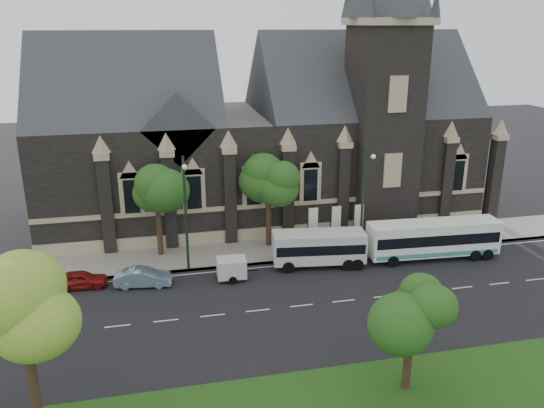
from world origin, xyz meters
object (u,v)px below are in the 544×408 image
object	(u,v)px
banner_flag_left	(311,223)
tree_walk_right	(270,180)
tree_park_near	(29,308)
tour_coach	(433,238)
banner_flag_right	(357,220)
box_trailer	(231,268)
street_lamp_near	(364,196)
tree_walk_left	(159,188)
shuttle_bus	(319,247)
sedan	(143,277)
banner_flag_center	(334,221)
car_far_red	(81,279)
tree_park_east	(414,307)
street_lamp_mid	(186,208)

from	to	relation	value
banner_flag_left	tree_walk_right	bearing A→B (deg)	150.90
tree_park_near	tour_coach	world-z (taller)	tree_park_near
banner_flag_right	box_trailer	xyz separation A→B (m)	(-11.28, -4.03, -1.45)
tour_coach	box_trailer	world-z (taller)	tour_coach
box_trailer	banner_flag_left	bearing A→B (deg)	31.21
street_lamp_near	tree_walk_left	bearing A→B (deg)	167.13
shuttle_bus	sedan	bearing A→B (deg)	-170.26
tree_walk_left	shuttle_bus	xyz separation A→B (m)	(11.82, -4.81, -4.14)
tree_park_near	shuttle_bus	size ratio (longest dim) A/B	1.16
banner_flag_right	tour_coach	size ratio (longest dim) A/B	0.37
tree_park_near	tree_walk_right	size ratio (longest dim) A/B	1.10
tree_walk_right	banner_flag_center	world-z (taller)	tree_walk_right
banner_flag_left	shuttle_bus	world-z (taller)	banner_flag_left
tree_park_near	box_trailer	world-z (taller)	tree_park_near
banner_flag_left	car_far_red	xyz separation A→B (m)	(-18.04, -2.99, -1.75)
tree_park_near	banner_flag_center	world-z (taller)	tree_park_near
tree_walk_right	banner_flag_center	xyz separation A→B (m)	(5.08, -1.71, -3.43)
banner_flag_center	shuttle_bus	xyz separation A→B (m)	(-2.26, -3.11, -0.79)
tree_park_near	banner_flag_center	bearing A→B (deg)	41.54
shuttle_bus	box_trailer	distance (m)	7.11
tree_walk_right	tour_coach	xyz separation A→B (m)	(12.18, -5.43, -4.12)
box_trailer	sedan	bearing A→B (deg)	179.20
sedan	street_lamp_near	bearing A→B (deg)	-76.69
tree_walk_left	tree_park_east	bearing A→B (deg)	-59.13
tree_walk_right	tour_coach	bearing A→B (deg)	-24.04
banner_flag_left	street_lamp_near	bearing A→B (deg)	-27.18
sedan	tree_park_near	bearing A→B (deg)	170.10
tree_park_east	tree_walk_right	xyz separation A→B (m)	(-2.96, 20.04, 1.20)
tree_walk_left	banner_flag_right	xyz separation A→B (m)	(16.08, -1.70, -3.35)
banner_flag_center	sedan	size ratio (longest dim) A/B	0.99
tree_walk_right	banner_flag_right	world-z (taller)	tree_walk_right
street_lamp_near	banner_flag_center	bearing A→B (deg)	131.93
banner_flag_left	car_far_red	distance (m)	18.37
shuttle_bus	sedan	xyz separation A→B (m)	(-13.40, -0.58, -0.93)
banner_flag_left	sedan	world-z (taller)	banner_flag_left
street_lamp_mid	banner_flag_center	world-z (taller)	street_lamp_mid
tree_park_near	street_lamp_mid	distance (m)	17.71
tree_park_near	shuttle_bus	xyz separation A→B (m)	(17.79, 14.66, -4.82)
banner_flag_right	tour_coach	world-z (taller)	banner_flag_right
tree_walk_right	box_trailer	bearing A→B (deg)	-126.24
tree_park_near	tree_walk_right	bearing A→B (deg)	52.44
box_trailer	tree_walk_right	bearing A→B (deg)	56.02
tour_coach	sedan	xyz separation A→B (m)	(-22.76, 0.03, -1.03)
tree_walk_right	sedan	distance (m)	12.95
tree_park_east	street_lamp_mid	world-z (taller)	street_lamp_mid
banner_flag_right	sedan	size ratio (longest dim) A/B	0.99
banner_flag_center	tour_coach	world-z (taller)	banner_flag_center
tree_walk_left	car_far_red	distance (m)	9.14
tour_coach	shuttle_bus	xyz separation A→B (m)	(-9.37, 0.61, -0.10)
tree_park_near	tree_park_east	distance (m)	18.04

